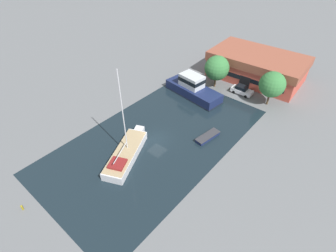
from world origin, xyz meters
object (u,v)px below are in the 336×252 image
Objects in this scene: quay_tree_near_building at (217,68)px; sailboat_moored at (126,153)px; quay_tree_by_water at (272,85)px; motor_cruiser at (193,88)px; warehouse_building at (257,66)px; small_dinghy at (208,137)px; parked_car at (242,90)px.

sailboat_moored reaches higher than quay_tree_near_building.
quay_tree_near_building is 11.03m from quay_tree_by_water.
quay_tree_by_water reaches higher than motor_cruiser.
warehouse_building is 10.11m from quay_tree_near_building.
small_dinghy is at bearing -101.42° from quay_tree_by_water.
parked_car is (5.57, 1.05, -3.33)m from quay_tree_near_building.
parked_car is 0.30× the size of sailboat_moored.
warehouse_building is 34.72m from sailboat_moored.
quay_tree_by_water is (11.00, 0.88, 0.02)m from quay_tree_near_building.
sailboat_moored is (-4.41, -26.63, -0.09)m from parked_car.
motor_cruiser is at bearing -115.72° from warehouse_building.
parked_car reaches higher than small_dinghy.
sailboat_moored is (-3.37, -34.50, -1.95)m from warehouse_building.
quay_tree_near_building is (-4.53, -8.92, 1.48)m from warehouse_building.
sailboat_moored reaches higher than quay_tree_by_water.
warehouse_building is 4.21× the size of small_dinghy.
small_dinghy is (7.91, -14.41, -3.88)m from quay_tree_near_building.
warehouse_building is 23.70m from small_dinghy.
quay_tree_near_building is at bearing -119.67° from warehouse_building.
warehouse_building is at bearing 59.83° from sailboat_moored.
parked_car is at bearing 107.23° from small_dinghy.
quay_tree_near_building is at bearing -175.42° from quay_tree_by_water.
parked_car is 15.65m from small_dinghy.
warehouse_building is at bearing -174.05° from parked_car.
motor_cruiser is at bearing 145.59° from small_dinghy.
quay_tree_by_water is 0.47× the size of sailboat_moored.
motor_cruiser is (-2.76, 20.04, 0.75)m from sailboat_moored.
parked_car is at bearing 10.66° from quay_tree_near_building.
warehouse_building is at bearing 128.81° from quay_tree_by_water.
quay_tree_by_water is 1.55× the size of parked_car.
small_dinghy is at bearing 34.26° from sailboat_moored.
quay_tree_near_building is 1.58× the size of parked_car.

